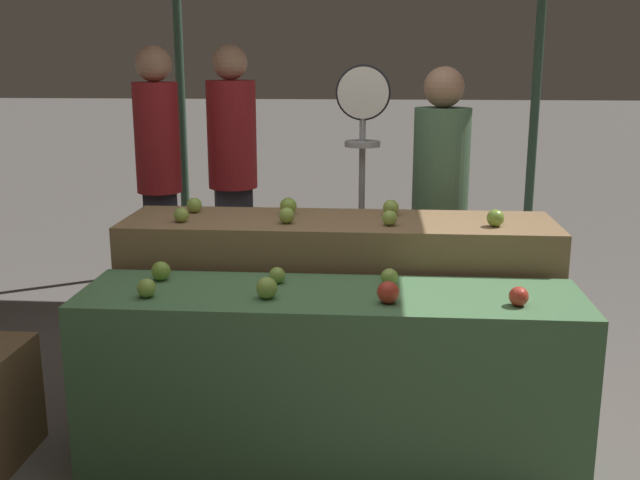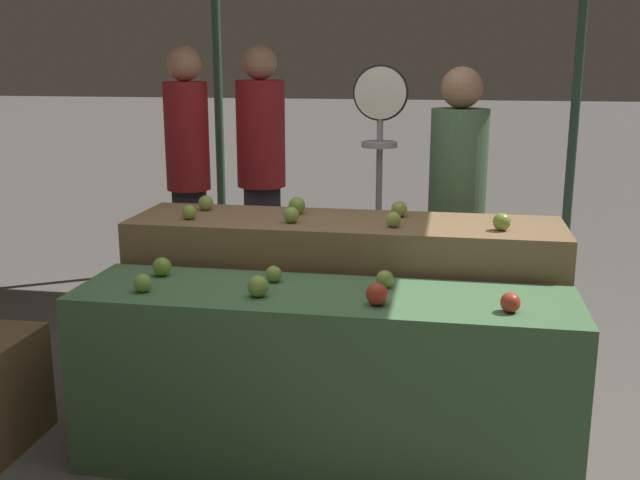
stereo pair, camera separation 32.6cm
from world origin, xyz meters
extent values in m
plane|color=#66605B|center=(0.00, 0.00, 0.00)|extent=(60.00, 60.00, 0.00)
cylinder|color=#33513D|center=(-1.39, 3.02, 1.38)|extent=(0.07, 0.07, 2.77)
cylinder|color=#33513D|center=(1.39, 3.02, 1.38)|extent=(0.07, 0.07, 2.77)
cube|color=#4C7A4C|center=(0.00, 0.00, 0.39)|extent=(2.09, 0.55, 0.78)
cube|color=olive|center=(0.00, 0.60, 0.48)|extent=(2.09, 0.55, 0.96)
sphere|color=#8EB247|center=(-0.74, -0.12, 0.82)|extent=(0.08, 0.08, 0.08)
sphere|color=#8EB247|center=(-0.25, -0.10, 0.83)|extent=(0.09, 0.09, 0.09)
sphere|color=red|center=(0.24, -0.12, 0.83)|extent=(0.09, 0.09, 0.09)
sphere|color=red|center=(0.74, -0.11, 0.82)|extent=(0.08, 0.08, 0.08)
sphere|color=#84AD3D|center=(-0.75, 0.12, 0.82)|extent=(0.08, 0.08, 0.08)
sphere|color=#8EB247|center=(-0.24, 0.12, 0.82)|extent=(0.07, 0.07, 0.07)
sphere|color=#8EB247|center=(0.24, 0.12, 0.82)|extent=(0.07, 0.07, 0.07)
sphere|color=#8EB247|center=(-0.74, 0.48, 1.00)|extent=(0.07, 0.07, 0.07)
sphere|color=#8EB247|center=(-0.24, 0.49, 1.00)|extent=(0.08, 0.08, 0.08)
sphere|color=#8EB247|center=(0.25, 0.48, 1.00)|extent=(0.07, 0.07, 0.07)
sphere|color=#7AA338|center=(0.74, 0.50, 1.00)|extent=(0.08, 0.08, 0.08)
sphere|color=#8EB247|center=(-0.74, 0.71, 1.00)|extent=(0.08, 0.08, 0.08)
sphere|color=#84AD3D|center=(-0.26, 0.70, 1.01)|extent=(0.08, 0.08, 0.08)
sphere|color=#8EB247|center=(0.26, 0.72, 1.00)|extent=(0.08, 0.08, 0.08)
cylinder|color=#99999E|center=(0.10, 1.28, 0.78)|extent=(0.04, 0.04, 1.57)
cylinder|color=black|center=(0.10, 1.28, 1.54)|extent=(0.31, 0.01, 0.31)
cylinder|color=silver|center=(0.10, 1.26, 1.54)|extent=(0.28, 0.02, 0.28)
cylinder|color=#99999E|center=(0.10, 1.26, 1.33)|extent=(0.01, 0.01, 0.14)
cylinder|color=#99999E|center=(0.10, 1.26, 1.26)|extent=(0.20, 0.20, 0.03)
cube|color=#2D2D38|center=(0.54, 1.21, 0.39)|extent=(0.27, 0.21, 0.78)
cylinder|color=#476B4C|center=(0.54, 1.21, 1.12)|extent=(0.40, 0.40, 0.68)
sphere|color=#936B51|center=(0.54, 1.21, 1.57)|extent=(0.22, 0.22, 0.22)
cube|color=#2D2D38|center=(-1.29, 1.98, 0.42)|extent=(0.25, 0.18, 0.84)
cylinder|color=maroon|center=(-1.29, 1.98, 1.21)|extent=(0.36, 0.36, 0.73)
sphere|color=tan|center=(-1.29, 1.98, 1.69)|extent=(0.24, 0.24, 0.24)
cube|color=#2D2D38|center=(-0.82, 2.18, 0.42)|extent=(0.29, 0.22, 0.85)
cylinder|color=maroon|center=(-0.82, 2.18, 1.21)|extent=(0.42, 0.42, 0.73)
sphere|color=tan|center=(-0.82, 2.18, 1.70)|extent=(0.24, 0.24, 0.24)
camera|label=1|loc=(0.18, -2.94, 1.72)|focal=42.00mm
camera|label=2|loc=(0.51, -2.90, 1.72)|focal=42.00mm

